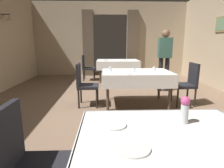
{
  "coord_description": "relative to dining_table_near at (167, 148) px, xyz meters",
  "views": [
    {
      "loc": [
        -0.21,
        -3.84,
        1.35
      ],
      "look_at": [
        -0.07,
        0.16,
        0.47
      ],
      "focal_mm": 29.75,
      "sensor_mm": 36.0,
      "label": 1
    }
  ],
  "objects": [
    {
      "name": "wall_back",
      "position": [
        -0.22,
        6.86,
        0.88
      ],
      "size": [
        6.4,
        0.27,
        3.0
      ],
      "color": "tan",
      "rests_on": "ground"
    },
    {
      "name": "ground",
      "position": [
        -0.22,
        2.69,
        -0.64
      ],
      "size": [
        10.08,
        10.08,
        0.0
      ],
      "primitive_type": "plane",
      "color": "#7A604C"
    },
    {
      "name": "chair_mid_left",
      "position": [
        -0.89,
        2.8,
        -0.12
      ],
      "size": [
        0.45,
        0.44,
        0.93
      ],
      "color": "black",
      "rests_on": "ground"
    },
    {
      "name": "chair_far_left",
      "position": [
        -1.12,
        5.68,
        -0.12
      ],
      "size": [
        0.44,
        0.44,
        0.93
      ],
      "color": "black",
      "rests_on": "ground"
    },
    {
      "name": "chair_mid_right",
      "position": [
        1.39,
        2.8,
        -0.12
      ],
      "size": [
        0.44,
        0.44,
        0.93
      ],
      "color": "black",
      "rests_on": "ground"
    },
    {
      "name": "person_waiter_by_doorway",
      "position": [
        1.23,
        4.03,
        0.38
      ],
      "size": [
        0.37,
        0.24,
        1.72
      ],
      "color": "black",
      "rests_on": "ground"
    },
    {
      "name": "plate_mid_a",
      "position": [
        0.01,
        2.48,
        0.12
      ],
      "size": [
        0.22,
        0.22,
        0.01
      ],
      "primitive_type": "cylinder",
      "color": "white",
      "rests_on": "dining_table_mid"
    },
    {
      "name": "glass_mid_b",
      "position": [
        0.66,
        2.92,
        0.16
      ],
      "size": [
        0.07,
        0.07,
        0.09
      ],
      "primitive_type": "cylinder",
      "color": "silver",
      "rests_on": "dining_table_mid"
    },
    {
      "name": "dining_table_near",
      "position": [
        0.0,
        0.0,
        0.0
      ],
      "size": [
        1.24,
        0.9,
        0.75
      ],
      "color": "#4C3D2D",
      "rests_on": "ground"
    },
    {
      "name": "dining_table_far",
      "position": [
        0.02,
        5.58,
        0.02
      ],
      "size": [
        1.51,
        1.08,
        0.75
      ],
      "color": "#4C3D2D",
      "rests_on": "ground"
    },
    {
      "name": "chair_near_left",
      "position": [
        -1.01,
        0.06,
        -0.12
      ],
      "size": [
        0.44,
        0.44,
        0.93
      ],
      "color": "black",
      "rests_on": "ground"
    },
    {
      "name": "glass_mid_c",
      "position": [
        0.18,
        2.78,
        0.15
      ],
      "size": [
        0.07,
        0.07,
        0.08
      ],
      "primitive_type": "cylinder",
      "color": "silver",
      "rests_on": "dining_table_mid"
    },
    {
      "name": "plate_near_d",
      "position": [
        -0.37,
        0.13,
        0.12
      ],
      "size": [
        0.19,
        0.19,
        0.01
      ],
      "primitive_type": "cylinder",
      "color": "white",
      "rests_on": "dining_table_near"
    },
    {
      "name": "plate_near_b",
      "position": [
        -0.27,
        -0.19,
        0.12
      ],
      "size": [
        0.21,
        0.21,
        0.01
      ],
      "primitive_type": "cylinder",
      "color": "white",
      "rests_on": "dining_table_near"
    },
    {
      "name": "plate_far_b",
      "position": [
        0.29,
        5.51,
        0.12
      ],
      "size": [
        0.24,
        0.24,
        0.01
      ],
      "primitive_type": "cylinder",
      "color": "white",
      "rests_on": "dining_table_far"
    },
    {
      "name": "glass_mid_d",
      "position": [
        -0.32,
        2.88,
        0.16
      ],
      "size": [
        0.07,
        0.07,
        0.11
      ],
      "primitive_type": "cylinder",
      "color": "silver",
      "rests_on": "dining_table_mid"
    },
    {
      "name": "dining_table_mid",
      "position": [
        0.25,
        2.84,
        0.02
      ],
      "size": [
        1.5,
        0.99,
        0.75
      ],
      "color": "#4C3D2D",
      "rests_on": "ground"
    },
    {
      "name": "plate_far_a",
      "position": [
        -0.41,
        5.54,
        0.12
      ],
      "size": [
        0.24,
        0.24,
        0.01
      ],
      "primitive_type": "cylinder",
      "color": "white",
      "rests_on": "dining_table_far"
    },
    {
      "name": "flower_vase_near",
      "position": [
        0.17,
        0.16,
        0.23
      ],
      "size": [
        0.07,
        0.07,
        0.21
      ],
      "color": "silver",
      "rests_on": "dining_table_near"
    }
  ]
}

